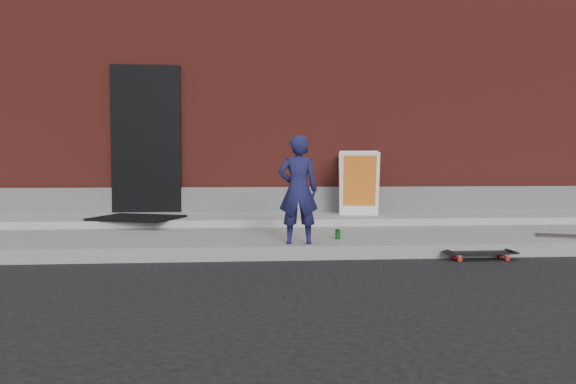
{
  "coord_description": "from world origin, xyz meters",
  "views": [
    {
      "loc": [
        -1.15,
        -5.85,
        1.04
      ],
      "look_at": [
        -0.59,
        0.8,
        0.69
      ],
      "focal_mm": 35.0,
      "sensor_mm": 36.0,
      "label": 1
    }
  ],
  "objects": [
    {
      "name": "ground",
      "position": [
        0.0,
        0.0,
        0.0
      ],
      "size": [
        80.0,
        80.0,
        0.0
      ],
      "primitive_type": "plane",
      "color": "black",
      "rests_on": "ground"
    },
    {
      "name": "sidewalk",
      "position": [
        0.0,
        1.5,
        0.07
      ],
      "size": [
        20.0,
        3.0,
        0.15
      ],
      "primitive_type": "cube",
      "color": "slate",
      "rests_on": "ground"
    },
    {
      "name": "apron",
      "position": [
        0.0,
        2.4,
        0.2
      ],
      "size": [
        20.0,
        1.2,
        0.1
      ],
      "primitive_type": "cube",
      "color": "#999993",
      "rests_on": "sidewalk"
    },
    {
      "name": "building",
      "position": [
        -0.0,
        6.99,
        2.5
      ],
      "size": [
        20.0,
        8.1,
        5.0
      ],
      "color": "maroon",
      "rests_on": "ground"
    },
    {
      "name": "child",
      "position": [
        -0.53,
        0.2,
        0.74
      ],
      "size": [
        0.45,
        0.31,
        1.18
      ],
      "primitive_type": "imported",
      "rotation": [
        0.0,
        0.0,
        3.07
      ],
      "color": "#191A48",
      "rests_on": "sidewalk"
    },
    {
      "name": "skateboard",
      "position": [
        1.39,
        -0.12,
        0.07
      ],
      "size": [
        0.75,
        0.2,
        0.08
      ],
      "color": "red",
      "rests_on": "ground"
    },
    {
      "name": "pizza_sign",
      "position": [
        0.62,
        2.47,
        0.73
      ],
      "size": [
        0.67,
        0.76,
        0.96
      ],
      "color": "white",
      "rests_on": "apron"
    },
    {
      "name": "soda_can",
      "position": [
        -0.04,
        0.53,
        0.21
      ],
      "size": [
        0.07,
        0.07,
        0.12
      ],
      "primitive_type": "cylinder",
      "rotation": [
        0.0,
        0.0,
        -0.14
      ],
      "color": "#17751F",
      "rests_on": "sidewalk"
    },
    {
      "name": "doormat",
      "position": [
        -2.6,
        2.09,
        0.27
      ],
      "size": [
        1.34,
        1.22,
        0.03
      ],
      "primitive_type": "cube",
      "rotation": [
        0.0,
        0.0,
        -0.36
      ],
      "color": "black",
      "rests_on": "apron"
    },
    {
      "name": "utility_plate",
      "position": [
        2.66,
        0.52,
        0.16
      ],
      "size": [
        0.64,
        0.54,
        0.02
      ],
      "primitive_type": "cube",
      "rotation": [
        0.0,
        0.0,
        -0.43
      ],
      "color": "#4F4F54",
      "rests_on": "sidewalk"
    }
  ]
}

